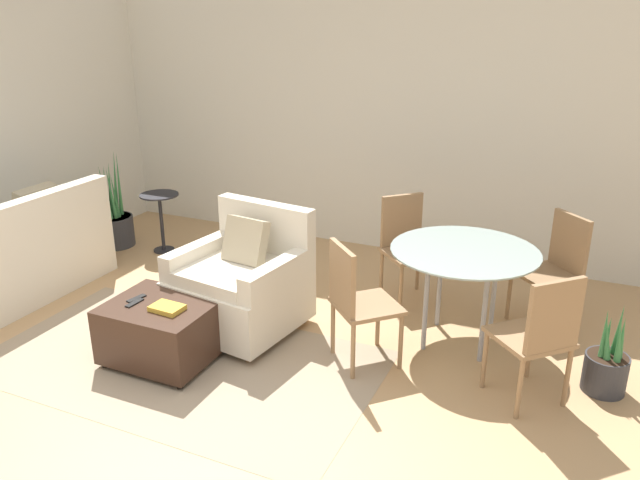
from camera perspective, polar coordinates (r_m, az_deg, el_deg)
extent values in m
plane|color=tan|center=(3.92, -16.23, -17.66)|extent=(20.00, 20.00, 0.00)
cube|color=beige|center=(6.38, 4.11, 11.35)|extent=(12.00, 0.06, 2.75)
cube|color=gray|center=(4.64, -12.61, -10.84)|extent=(2.79, 1.56, 0.00)
cube|color=brown|center=(4.30, -16.79, -13.91)|extent=(2.73, 0.05, 0.00)
cube|color=brown|center=(4.46, -14.61, -12.31)|extent=(2.73, 0.05, 0.00)
cube|color=brown|center=(4.64, -12.61, -10.82)|extent=(2.73, 0.05, 0.00)
cube|color=brown|center=(4.81, -10.77, -9.42)|extent=(2.73, 0.05, 0.00)
cube|color=brown|center=(5.00, -9.08, -8.11)|extent=(2.73, 0.05, 0.00)
cube|color=beige|center=(5.57, -25.99, 0.63)|extent=(0.14, 1.98, 0.49)
cube|color=beige|center=(6.45, -21.84, 2.66)|extent=(0.81, 0.12, 0.26)
cube|color=tan|center=(6.04, -24.65, 2.61)|extent=(0.19, 0.40, 0.41)
cube|color=beige|center=(4.89, -7.39, -5.41)|extent=(0.98, 0.97, 0.39)
cube|color=beige|center=(4.76, -7.78, -2.89)|extent=(0.73, 0.82, 0.10)
cube|color=beige|center=(4.98, -4.96, 0.73)|extent=(0.88, 0.24, 0.50)
cube|color=beige|center=(5.00, -10.87, -1.31)|extent=(0.23, 0.80, 0.20)
cube|color=beige|center=(4.55, -3.89, -3.18)|extent=(0.23, 0.80, 0.20)
cylinder|color=brown|center=(4.98, -13.02, -8.19)|extent=(0.05, 0.05, 0.06)
cylinder|color=brown|center=(4.56, -6.54, -10.62)|extent=(0.05, 0.05, 0.06)
cylinder|color=brown|center=(5.43, -7.88, -5.34)|extent=(0.05, 0.05, 0.06)
cylinder|color=brown|center=(5.04, -1.61, -7.25)|extent=(0.05, 0.05, 0.06)
cube|color=tan|center=(4.79, -6.83, -0.06)|extent=(0.37, 0.25, 0.36)
cube|color=#382319|center=(4.59, -14.22, -7.92)|extent=(0.73, 0.62, 0.40)
cylinder|color=black|center=(4.72, -19.04, -10.70)|extent=(0.04, 0.04, 0.04)
cylinder|color=black|center=(4.35, -12.70, -12.83)|extent=(0.04, 0.04, 0.04)
cylinder|color=black|center=(5.05, -15.08, -8.10)|extent=(0.04, 0.04, 0.04)
cylinder|color=black|center=(4.71, -8.94, -9.80)|extent=(0.04, 0.04, 0.04)
cube|color=gold|center=(4.39, -13.80, -6.06)|extent=(0.23, 0.16, 0.03)
cube|color=black|center=(4.61, -16.44, -5.14)|extent=(0.07, 0.15, 0.01)
cube|color=black|center=(4.55, -16.60, -5.53)|extent=(0.05, 0.15, 0.01)
cylinder|color=#333338|center=(6.96, -18.25, 0.81)|extent=(0.40, 0.40, 0.32)
cylinder|color=black|center=(6.92, -18.38, 1.98)|extent=(0.36, 0.36, 0.02)
cone|color=#387A42|center=(6.80, -18.26, 3.87)|extent=(0.05, 0.09, 0.48)
cone|color=#387A42|center=(6.84, -17.90, 4.89)|extent=(0.09, 0.08, 0.68)
cone|color=#387A42|center=(6.89, -18.20, 5.00)|extent=(0.09, 0.05, 0.69)
cone|color=#387A42|center=(6.88, -18.65, 4.44)|extent=(0.06, 0.06, 0.57)
cone|color=#387A42|center=(6.88, -19.07, 4.23)|extent=(0.05, 0.10, 0.54)
cone|color=#387A42|center=(6.85, -18.98, 4.02)|extent=(0.08, 0.10, 0.50)
cone|color=#387A42|center=(6.77, -19.08, 4.12)|extent=(0.13, 0.05, 0.57)
cone|color=#387A42|center=(6.77, -18.56, 4.08)|extent=(0.07, 0.08, 0.55)
cylinder|color=black|center=(6.52, -14.50, 4.01)|extent=(0.39, 0.39, 0.02)
cylinder|color=black|center=(6.61, -14.28, 1.54)|extent=(0.04, 0.04, 0.58)
cylinder|color=black|center=(6.71, -14.06, -0.88)|extent=(0.21, 0.21, 0.02)
cylinder|color=#8C9E99|center=(4.59, 13.09, -0.94)|extent=(1.07, 1.07, 0.01)
cylinder|color=#99999E|center=(4.59, 9.65, -5.78)|extent=(0.04, 0.04, 0.73)
cylinder|color=#99999E|center=(4.52, 14.76, -6.61)|extent=(0.04, 0.04, 0.73)
cylinder|color=#99999E|center=(4.96, 10.90, -3.83)|extent=(0.04, 0.04, 0.73)
cylinder|color=#99999E|center=(4.89, 15.62, -4.57)|extent=(0.04, 0.04, 0.73)
cube|color=#93704C|center=(4.36, 4.31, -6.01)|extent=(0.59, 0.59, 0.03)
cube|color=#93704C|center=(4.18, 2.03, -3.49)|extent=(0.29, 0.29, 0.45)
cylinder|color=#93704C|center=(4.39, 7.39, -9.22)|extent=(0.03, 0.03, 0.42)
cylinder|color=#93704C|center=(4.67, 5.32, -7.22)|extent=(0.03, 0.03, 0.42)
cylinder|color=#93704C|center=(4.25, 3.03, -10.13)|extent=(0.03, 0.03, 0.42)
cylinder|color=#93704C|center=(4.54, 1.19, -7.99)|extent=(0.03, 0.03, 0.42)
cube|color=#93704C|center=(4.17, 18.57, -8.42)|extent=(0.59, 0.59, 0.03)
cube|color=#93704C|center=(3.93, 20.67, -6.51)|extent=(0.29, 0.29, 0.45)
cylinder|color=#93704C|center=(4.50, 18.62, -9.48)|extent=(0.03, 0.03, 0.42)
cylinder|color=#93704C|center=(4.29, 14.82, -10.53)|extent=(0.03, 0.03, 0.42)
cylinder|color=#93704C|center=(4.27, 21.67, -11.58)|extent=(0.03, 0.03, 0.42)
cylinder|color=#93704C|center=(4.06, 17.78, -12.84)|extent=(0.03, 0.03, 0.42)
cube|color=#93704C|center=(5.30, 8.32, -1.24)|extent=(0.59, 0.59, 0.03)
cube|color=#93704C|center=(5.38, 7.48, 1.83)|extent=(0.29, 0.29, 0.45)
cylinder|color=#93704C|center=(5.16, 7.40, -4.51)|extent=(0.03, 0.03, 0.42)
cylinder|color=#93704C|center=(5.33, 10.83, -3.89)|extent=(0.03, 0.03, 0.42)
cylinder|color=#93704C|center=(5.46, 5.64, -3.04)|extent=(0.03, 0.03, 0.42)
cylinder|color=#93704C|center=(5.62, 8.94, -2.50)|extent=(0.03, 0.03, 0.42)
cube|color=#93704C|center=(5.15, 19.95, -2.98)|extent=(0.59, 0.59, 0.03)
cube|color=#93704C|center=(5.19, 21.87, -0.21)|extent=(0.29, 0.29, 0.45)
cylinder|color=#93704C|center=(5.25, 16.90, -4.83)|extent=(0.03, 0.03, 0.42)
cylinder|color=#93704C|center=(5.00, 19.37, -6.42)|extent=(0.03, 0.03, 0.42)
cylinder|color=#93704C|center=(5.47, 19.92, -4.18)|extent=(0.03, 0.03, 0.42)
cylinder|color=#93704C|center=(5.23, 22.43, -5.65)|extent=(0.03, 0.03, 0.42)
cylinder|color=#333338|center=(4.57, 24.60, -11.00)|extent=(0.28, 0.28, 0.26)
cylinder|color=black|center=(4.51, 24.82, -9.71)|extent=(0.26, 0.26, 0.02)
cone|color=#387A42|center=(4.44, 25.89, -8.06)|extent=(0.05, 0.07, 0.31)
cone|color=#387A42|center=(4.47, 25.64, -7.38)|extent=(0.06, 0.06, 0.36)
cone|color=#387A42|center=(4.49, 24.81, -7.87)|extent=(0.05, 0.05, 0.26)
cone|color=#387A42|center=(4.43, 24.59, -7.75)|extent=(0.05, 0.09, 0.32)
cone|color=#387A42|center=(4.42, 24.78, -8.35)|extent=(0.08, 0.06, 0.26)
cone|color=#387A42|center=(4.39, 25.68, -8.18)|extent=(0.06, 0.06, 0.33)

